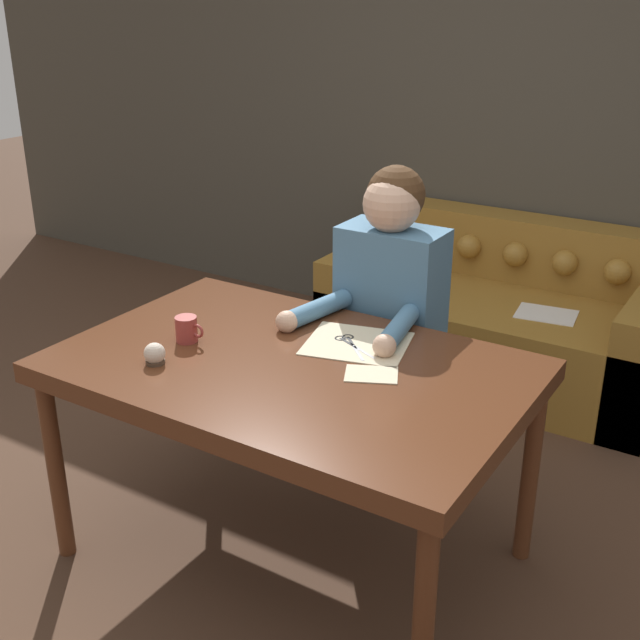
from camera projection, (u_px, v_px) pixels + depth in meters
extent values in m
plane|color=#4C3323|center=(278.00, 540.00, 2.99)|extent=(16.00, 16.00, 0.00)
cube|color=#474238|center=(515.00, 111.00, 4.24)|extent=(8.00, 0.06, 2.60)
cube|color=#562D19|center=(291.00, 371.00, 2.64)|extent=(1.53, 0.98, 0.07)
cylinder|color=#562D19|center=(56.00, 470.00, 2.79)|extent=(0.06, 0.06, 0.70)
cylinder|color=#562D19|center=(423.00, 628.00, 2.10)|extent=(0.06, 0.06, 0.70)
cylinder|color=#562D19|center=(213.00, 375.00, 3.47)|extent=(0.06, 0.06, 0.70)
cylinder|color=#562D19|center=(530.00, 472.00, 2.78)|extent=(0.06, 0.06, 0.70)
cube|color=olive|center=(495.00, 336.00, 4.19)|extent=(1.70, 0.88, 0.44)
cube|color=olive|center=(523.00, 248.00, 4.30)|extent=(1.70, 0.22, 0.34)
cube|color=olive|center=(370.00, 294.00, 4.53)|extent=(0.20, 0.88, 0.60)
sphere|color=olive|center=(425.00, 239.00, 4.45)|extent=(0.13, 0.13, 0.13)
sphere|color=olive|center=(469.00, 247.00, 4.33)|extent=(0.13, 0.13, 0.13)
sphere|color=olive|center=(515.00, 254.00, 4.20)|extent=(0.13, 0.13, 0.13)
sphere|color=olive|center=(565.00, 263.00, 4.07)|extent=(0.13, 0.13, 0.13)
sphere|color=olive|center=(617.00, 272.00, 3.94)|extent=(0.13, 0.13, 0.13)
cube|color=white|center=(546.00, 314.00, 3.88)|extent=(0.31, 0.25, 0.00)
cylinder|color=#33281E|center=(386.00, 423.00, 3.30)|extent=(0.28, 0.28, 0.49)
cube|color=teal|center=(391.00, 301.00, 3.09)|extent=(0.39, 0.22, 0.59)
sphere|color=#DBAD8E|center=(392.00, 204.00, 2.93)|extent=(0.21, 0.21, 0.21)
sphere|color=#472D19|center=(396.00, 195.00, 2.94)|extent=(0.22, 0.22, 0.22)
cylinder|color=teal|center=(317.00, 309.00, 2.95)|extent=(0.12, 0.33, 0.07)
sphere|color=#DBAD8E|center=(287.00, 322.00, 2.85)|extent=(0.08, 0.08, 0.08)
cylinder|color=teal|center=(398.00, 328.00, 2.79)|extent=(0.13, 0.33, 0.07)
sphere|color=#DBAD8E|center=(384.00, 346.00, 2.65)|extent=(0.08, 0.08, 0.08)
cube|color=beige|center=(357.00, 344.00, 2.75)|extent=(0.41, 0.37, 0.00)
cube|color=beige|center=(371.00, 374.00, 2.53)|extent=(0.20, 0.18, 0.00)
cube|color=silver|center=(364.00, 353.00, 2.68)|extent=(0.11, 0.06, 0.00)
cube|color=black|center=(347.00, 342.00, 2.76)|extent=(0.08, 0.04, 0.00)
torus|color=black|center=(341.00, 339.00, 2.79)|extent=(0.04, 0.04, 0.01)
cube|color=silver|center=(358.00, 354.00, 2.67)|extent=(0.09, 0.09, 0.00)
cube|color=black|center=(351.00, 342.00, 2.76)|extent=(0.06, 0.06, 0.00)
torus|color=black|center=(348.00, 337.00, 2.80)|extent=(0.04, 0.04, 0.01)
cylinder|color=silver|center=(354.00, 346.00, 2.73)|extent=(0.01, 0.01, 0.01)
cylinder|color=#9E3833|center=(186.00, 329.00, 2.76)|extent=(0.08, 0.08, 0.09)
torus|color=#9E3833|center=(198.00, 331.00, 2.73)|extent=(0.05, 0.01, 0.05)
cylinder|color=#4C3828|center=(155.00, 362.00, 2.61)|extent=(0.06, 0.06, 0.01)
sphere|color=beige|center=(155.00, 353.00, 2.60)|extent=(0.07, 0.07, 0.07)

